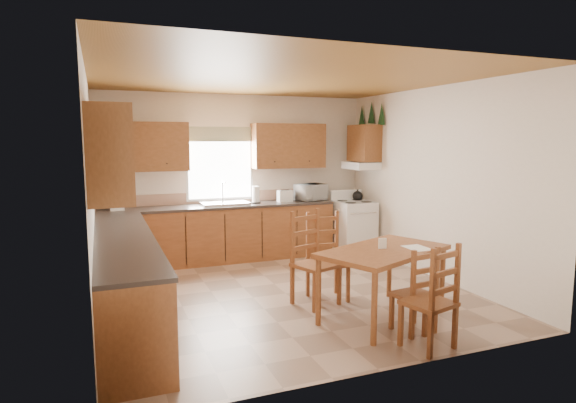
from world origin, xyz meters
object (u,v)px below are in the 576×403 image
object	(u,v)px
dining_table	(383,283)
chair_far_right	(328,257)
stove	(354,228)
chair_near_right	(429,296)
microwave	(311,192)
chair_near_left	(414,289)
chair_far_left	(316,259)

from	to	relation	value
dining_table	chair_far_right	world-z (taller)	chair_far_right
stove	chair_near_right	bearing A→B (deg)	-108.62
dining_table	microwave	bearing A→B (deg)	57.16
microwave	dining_table	world-z (taller)	microwave
chair_near_left	chair_near_right	distance (m)	0.40
chair_near_left	chair_near_right	xyz separation A→B (m)	(-0.11, -0.38, 0.06)
chair_near_left	chair_far_right	world-z (taller)	chair_far_right
stove	chair_far_left	bearing A→B (deg)	-128.79
dining_table	chair_far_right	size ratio (longest dim) A/B	1.37
stove	chair_far_right	world-z (taller)	chair_far_right
stove	dining_table	xyz separation A→B (m)	(-1.18, -2.78, -0.06)
chair_far_left	dining_table	bearing A→B (deg)	-72.33
dining_table	chair_far_right	bearing A→B (deg)	87.18
microwave	chair_far_right	size ratio (longest dim) A/B	0.44
chair_near_right	chair_far_right	xyz separation A→B (m)	(-0.27, 1.60, 0.03)
chair_far_left	microwave	bearing A→B (deg)	47.53
chair_near_right	chair_far_left	distance (m)	1.56
stove	chair_near_left	distance (m)	3.39
dining_table	chair_far_left	xyz separation A→B (m)	(-0.51, 0.67, 0.17)
dining_table	stove	bearing A→B (deg)	43.66
microwave	chair_far_right	bearing A→B (deg)	-128.21
microwave	chair_near_right	world-z (taller)	microwave
microwave	chair_near_left	world-z (taller)	microwave
dining_table	chair_near_right	size ratio (longest dim) A/B	1.44
stove	dining_table	world-z (taller)	stove
stove	dining_table	distance (m)	3.02
chair_near_right	chair_far_right	distance (m)	1.62
microwave	stove	bearing A→B (deg)	-46.88
chair_near_right	chair_far_left	xyz separation A→B (m)	(-0.49, 1.48, 0.05)
chair_near_right	chair_far_left	size ratio (longest dim) A/B	0.91
microwave	chair_near_left	bearing A→B (deg)	-115.90
dining_table	chair_near_left	distance (m)	0.45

